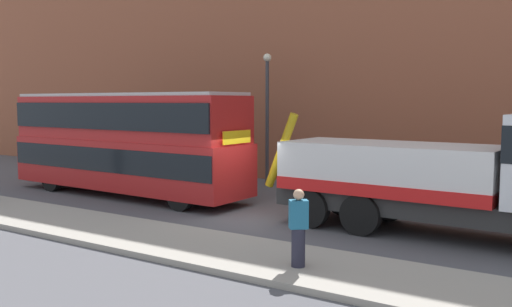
% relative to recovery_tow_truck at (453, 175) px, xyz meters
% --- Properties ---
extents(ground_plane, '(120.00, 120.00, 0.00)m').
position_rel_recovery_tow_truck_xyz_m(ground_plane, '(-6.01, -0.46, -1.76)').
color(ground_plane, '#4C4C51').
extents(near_kerb, '(60.00, 2.80, 0.15)m').
position_rel_recovery_tow_truck_xyz_m(near_kerb, '(-6.01, -4.66, -1.68)').
color(near_kerb, gray).
rests_on(near_kerb, ground_plane).
extents(building_facade, '(60.00, 1.50, 16.00)m').
position_rel_recovery_tow_truck_xyz_m(building_facade, '(-6.01, 7.46, 6.31)').
color(building_facade, '#935138').
rests_on(building_facade, ground_plane).
extents(recovery_tow_truck, '(10.18, 2.94, 3.67)m').
position_rel_recovery_tow_truck_xyz_m(recovery_tow_truck, '(0.00, 0.00, 0.00)').
color(recovery_tow_truck, '#2D2D2D').
rests_on(recovery_tow_truck, ground_plane).
extents(double_decker_bus, '(11.11, 2.92, 4.06)m').
position_rel_recovery_tow_truck_xyz_m(double_decker_bus, '(-12.53, 0.02, 0.47)').
color(double_decker_bus, '#AD1E1E').
rests_on(double_decker_bus, ground_plane).
extents(pedestrian_bystander, '(0.48, 0.45, 1.71)m').
position_rel_recovery_tow_truck_xyz_m(pedestrian_bystander, '(-2.10, -4.96, -0.77)').
color(pedestrian_bystander, '#232333').
rests_on(pedestrian_bystander, near_kerb).
extents(street_lamp, '(0.36, 0.36, 5.83)m').
position_rel_recovery_tow_truck_xyz_m(street_lamp, '(-9.14, 5.27, 1.71)').
color(street_lamp, '#38383D').
rests_on(street_lamp, ground_plane).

